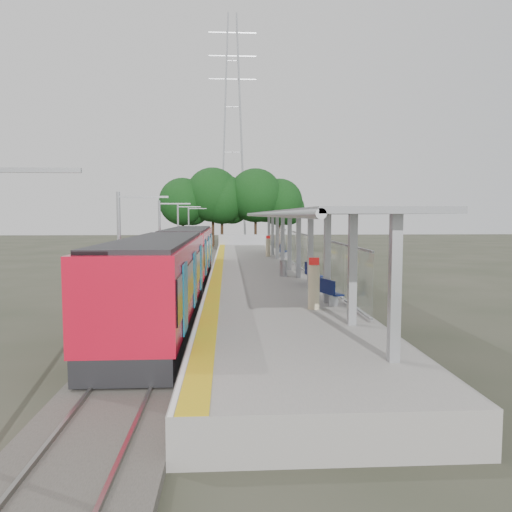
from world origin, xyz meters
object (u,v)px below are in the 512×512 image
Objects in this scene: bench_near at (328,291)px; info_pillar_far at (268,247)px; litter_bin at (283,268)px; bench_far at (283,250)px; bench_mid at (313,273)px; info_pillar_near at (314,287)px; train at (177,262)px.

bench_near is 0.84× the size of info_pillar_far.
bench_far is at bearing 83.93° from litter_bin.
litter_bin is (-0.78, 8.86, -0.06)m from bench_near.
info_pillar_far reaches higher than litter_bin.
litter_bin is (-0.21, -13.47, -0.31)m from info_pillar_far.
bench_far is at bearing 71.46° from bench_near.
bench_near is 22.34m from info_pillar_far.
bench_mid is at bearing -77.38° from bench_far.
litter_bin is at bearing -70.99° from info_pillar_far.
bench_far is (0.25, 16.25, 0.01)m from bench_mid.
bench_far is at bearing 87.17° from info_pillar_near.
bench_mid is 6.59m from info_pillar_near.
train is 9.48m from info_pillar_near.
bench_far reaches higher than litter_bin.
info_pillar_far reaches higher than bench_far.
bench_near is 0.90× the size of bench_mid.
info_pillar_far is (-1.15, 0.64, 0.18)m from bench_far.
bench_near is 0.78× the size of info_pillar_near.
info_pillar_near is at bearing -89.91° from litter_bin.
info_pillar_near reaches higher than info_pillar_far.
litter_bin is at bearing 22.60° from train.
bench_far is 0.95× the size of info_pillar_far.
bench_near is at bearing -84.97° from litter_bin.
bench_far is 1.33m from info_pillar_far.
train is at bearing -157.40° from litter_bin.
info_pillar_far is (5.95, 15.86, -0.29)m from train.
info_pillar_near is 2.10× the size of litter_bin.
train is 30.29× the size of litter_bin.
bench_near is 1.34m from info_pillar_near.
info_pillar_far is (0.19, 23.39, -0.07)m from info_pillar_near.
info_pillar_far is at bearing 89.11° from litter_bin.
bench_near is 8.90m from litter_bin.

